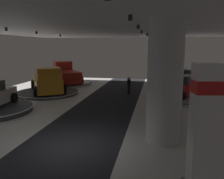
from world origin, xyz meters
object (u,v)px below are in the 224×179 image
object	(u,v)px
brand_sign_pylon	(211,130)
display_platform_deep_left	(67,83)
display_platform_far_right	(187,98)
display_car_far_right	(188,87)
pickup_truck_deep_left	(66,74)
column_right	(165,81)
pickup_truck_far_left	(47,82)
display_car_deep_right	(189,79)
display_platform_deep_right	(188,87)
display_platform_far_left	(48,92)
visitor_walking_near	(129,84)

from	to	relation	value
brand_sign_pylon	display_platform_deep_left	world-z (taller)	brand_sign_pylon
display_platform_far_right	display_car_far_right	distance (m)	0.89
display_platform_far_right	pickup_truck_deep_left	size ratio (longest dim) A/B	1.03
column_right	pickup_truck_far_left	bearing A→B (deg)	138.54
pickup_truck_far_left	pickup_truck_deep_left	bearing A→B (deg)	96.25
column_right	display_car_deep_right	bearing A→B (deg)	78.45
display_platform_far_right	display_car_far_right	bearing A→B (deg)	34.86
display_car_deep_right	pickup_truck_far_left	xyz separation A→B (m)	(-12.92, -5.73, 0.15)
display_platform_deep_right	display_car_deep_right	xyz separation A→B (m)	(-0.03, 0.02, 0.87)
display_platform_far_right	pickup_truck_far_left	bearing A→B (deg)	-178.85
display_car_far_right	display_platform_far_left	world-z (taller)	display_car_far_right
display_platform_deep_right	display_platform_far_left	world-z (taller)	display_platform_deep_right
display_platform_deep_right	display_platform_deep_left	distance (m)	13.41
brand_sign_pylon	display_platform_deep_left	size ratio (longest dim) A/B	0.66
display_platform_far_right	display_platform_far_left	world-z (taller)	display_platform_far_right
display_platform_far_left	display_platform_deep_right	bearing A→B (deg)	22.52
brand_sign_pylon	display_car_far_right	distance (m)	12.91
display_platform_far_right	pickup_truck_deep_left	xyz separation A→B (m)	(-12.81, 5.69, 1.02)
column_right	pickup_truck_far_left	size ratio (longest dim) A/B	0.98
display_platform_far_right	display_platform_far_left	size ratio (longest dim) A/B	1.00
display_platform_deep_right	display_car_deep_right	world-z (taller)	display_car_deep_right
column_right	display_platform_far_left	distance (m)	13.84
display_car_far_right	column_right	bearing A→B (deg)	-103.85
display_platform_far_left	visitor_walking_near	xyz separation A→B (m)	(7.35, 1.26, 0.78)
column_right	pickup_truck_far_left	world-z (taller)	column_right
brand_sign_pylon	visitor_walking_near	distance (m)	14.67
display_platform_far_right	display_platform_far_left	bearing A→B (deg)	179.87
brand_sign_pylon	pickup_truck_far_left	bearing A→B (deg)	131.44
display_platform_far_left	pickup_truck_deep_left	xyz separation A→B (m)	(-0.48, 5.66, 1.05)
column_right	display_platform_far_right	distance (m)	9.66
display_car_far_right	display_car_deep_right	bearing A→B (deg)	82.34
column_right	display_car_far_right	distance (m)	9.48
display_platform_far_right	display_car_far_right	world-z (taller)	display_car_far_right
pickup_truck_far_left	display_car_deep_right	bearing A→B (deg)	23.90
pickup_truck_deep_left	display_car_far_right	bearing A→B (deg)	-23.84
column_right	pickup_truck_deep_left	distance (m)	18.21
column_right	display_platform_far_right	xyz separation A→B (m)	(2.21, 9.04, -2.59)
display_car_far_right	display_platform_deep_right	xyz separation A→B (m)	(0.76, 5.45, -0.90)
brand_sign_pylon	display_platform_far_right	xyz separation A→B (m)	(1.06, 12.81, -1.82)
display_platform_deep_right	pickup_truck_deep_left	bearing A→B (deg)	179.06
display_platform_far_right	pickup_truck_far_left	distance (m)	12.20
pickup_truck_far_left	display_platform_far_left	bearing A→B (deg)	122.51
display_platform_far_right	pickup_truck_deep_left	distance (m)	14.05
display_car_far_right	pickup_truck_far_left	distance (m)	12.19
column_right	display_car_deep_right	xyz separation A→B (m)	(2.97, 14.52, -1.74)
brand_sign_pylon	pickup_truck_far_left	xyz separation A→B (m)	(-11.10, 12.57, -0.81)
visitor_walking_near	brand_sign_pylon	bearing A→B (deg)	-74.47
display_platform_far_left	pickup_truck_deep_left	size ratio (longest dim) A/B	1.03
display_platform_deep_right	visitor_walking_near	distance (m)	7.16
column_right	display_car_deep_right	distance (m)	14.92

